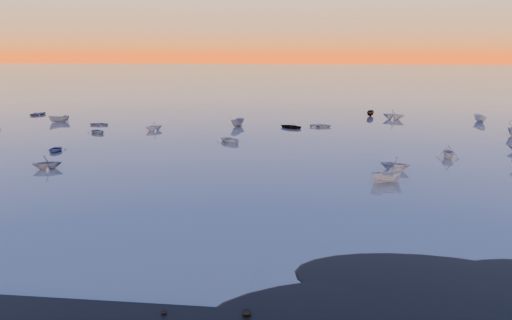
# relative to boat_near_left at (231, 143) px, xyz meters

# --- Properties ---
(ground) EXTENTS (600.00, 600.00, 0.00)m
(ground) POSITION_rel_boat_near_left_xyz_m (3.86, 56.24, 0.00)
(ground) COLOR slate
(ground) RESTS_ON ground
(mud_lobes) EXTENTS (140.00, 6.00, 0.07)m
(mud_lobes) POSITION_rel_boat_near_left_xyz_m (3.86, -44.76, 0.01)
(mud_lobes) COLOR black
(mud_lobes) RESTS_ON ground
(moored_fleet) EXTENTS (124.00, 58.00, 1.20)m
(moored_fleet) POSITION_rel_boat_near_left_xyz_m (3.86, 9.24, 0.00)
(moored_fleet) COLOR silver
(moored_fleet) RESTS_ON ground
(boat_near_left) EXTENTS (4.69, 3.98, 1.10)m
(boat_near_left) POSITION_rel_boat_near_left_xyz_m (0.00, 0.00, 0.00)
(boat_near_left) COLOR silver
(boat_near_left) RESTS_ON ground
(boat_near_center) EXTENTS (2.88, 3.94, 1.26)m
(boat_near_center) POSITION_rel_boat_near_left_xyz_m (19.52, -19.76, 0.00)
(boat_near_center) COLOR silver
(boat_near_center) RESTS_ON ground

